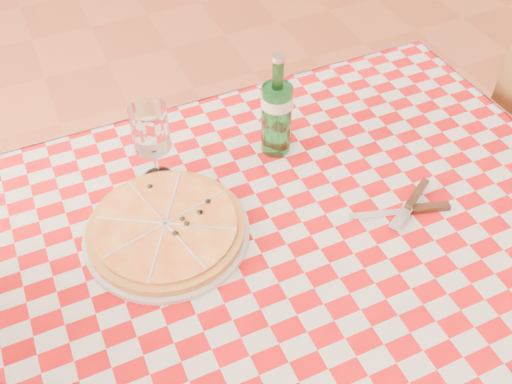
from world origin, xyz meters
TOP-DOWN VIEW (x-y plane):
  - dining_table at (0.00, 0.00)m, footprint 1.20×0.80m
  - tablecloth at (0.00, 0.00)m, footprint 1.30×0.90m
  - pizza_plate at (-0.20, 0.08)m, footprint 0.38×0.38m
  - water_bottle at (0.10, 0.22)m, footprint 0.07×0.07m
  - wine_glass at (-0.17, 0.23)m, footprint 0.09×0.09m
  - cutlery at (0.25, -0.06)m, footprint 0.25×0.22m

SIDE VIEW (x-z plane):
  - dining_table at x=0.00m, z-range 0.28..1.03m
  - tablecloth at x=0.00m, z-range 0.75..0.76m
  - cutlery at x=0.25m, z-range 0.76..0.78m
  - pizza_plate at x=-0.20m, z-range 0.76..0.80m
  - wine_glass at x=-0.17m, z-range 0.76..0.94m
  - water_bottle at x=0.10m, z-range 0.76..1.00m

